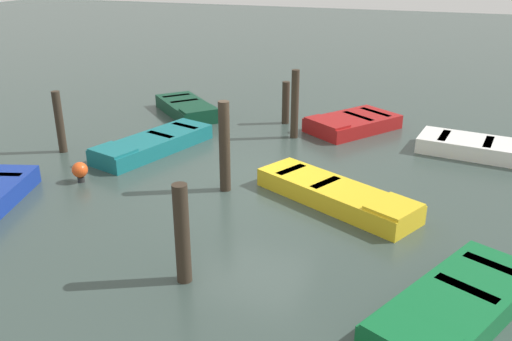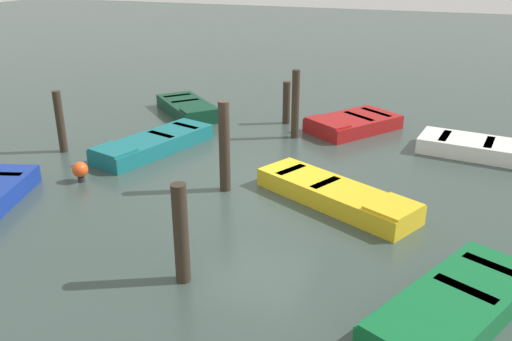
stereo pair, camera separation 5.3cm
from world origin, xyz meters
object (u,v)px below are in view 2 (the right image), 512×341
object	(u,v)px
rowboat_teal	(153,144)
mooring_piling_near_left	(286,103)
marker_buoy	(80,170)
rowboat_dark_green	(188,108)
rowboat_white	(502,151)
rowboat_green	(455,307)
rowboat_red	(353,123)
mooring_piling_mid_left	(224,147)
rowboat_yellow	(336,195)
mooring_piling_far_right	(181,234)
mooring_piling_near_right	(295,104)
mooring_piling_mid_right	(60,122)

from	to	relation	value
rowboat_teal	mooring_piling_near_left	distance (m)	4.46
marker_buoy	rowboat_dark_green	bearing A→B (deg)	91.65
rowboat_dark_green	rowboat_white	xyz separation A→B (m)	(9.39, -0.91, -0.00)
rowboat_green	rowboat_red	bearing A→B (deg)	-133.74
mooring_piling_mid_left	rowboat_green	bearing A→B (deg)	-32.37
rowboat_yellow	mooring_piling_far_right	world-z (taller)	mooring_piling_far_right
mooring_piling_mid_left	rowboat_yellow	bearing A→B (deg)	2.79
rowboat_green	mooring_piling_near_right	size ratio (longest dim) A/B	1.79
mooring_piling_mid_right	mooring_piling_near_left	size ratio (longest dim) A/B	1.26
rowboat_yellow	rowboat_green	distance (m)	4.04
mooring_piling_near_left	mooring_piling_mid_left	xyz separation A→B (m)	(0.20, -5.27, 0.37)
mooring_piling_far_right	rowboat_green	bearing A→B (deg)	5.91
mooring_piling_mid_left	rowboat_white	bearing A→B (deg)	35.46
mooring_piling_mid_left	marker_buoy	xyz separation A→B (m)	(-3.32, -0.71, -0.73)
rowboat_green	mooring_piling_mid_left	xyz separation A→B (m)	(-4.91, 3.11, 0.80)
rowboat_red	mooring_piling_far_right	xyz separation A→B (m)	(-1.11, -8.81, 0.63)
rowboat_teal	rowboat_white	distance (m)	9.04
mooring_piling_near_left	mooring_piling_mid_left	size ratio (longest dim) A/B	0.64
mooring_piling_mid_right	mooring_piling_near_right	size ratio (longest dim) A/B	0.84
rowboat_white	mooring_piling_far_right	size ratio (longest dim) A/B	2.45
rowboat_yellow	rowboat_green	world-z (taller)	same
rowboat_dark_green	mooring_piling_near_left	distance (m)	3.32
mooring_piling_near_left	mooring_piling_far_right	distance (m)	8.87
rowboat_red	rowboat_dark_green	bearing A→B (deg)	-53.08
rowboat_yellow	rowboat_green	size ratio (longest dim) A/B	1.08
rowboat_dark_green	rowboat_green	bearing A→B (deg)	-1.25
mooring_piling_near_left	mooring_piling_mid_left	bearing A→B (deg)	-87.87
rowboat_teal	rowboat_yellow	world-z (taller)	same
rowboat_yellow	mooring_piling_near_left	distance (m)	5.82
rowboat_red	rowboat_yellow	bearing A→B (deg)	41.99
rowboat_white	mooring_piling_near_right	size ratio (longest dim) A/B	2.14
rowboat_yellow	mooring_piling_far_right	distance (m)	4.09
rowboat_teal	rowboat_dark_green	size ratio (longest dim) A/B	1.26
rowboat_red	mooring_piling_mid_left	bearing A→B (deg)	15.73
mooring_piling_mid_right	marker_buoy	xyz separation A→B (m)	(1.69, -1.54, -0.53)
rowboat_teal	mooring_piling_mid_left	world-z (taller)	mooring_piling_mid_left
rowboat_teal	mooring_piling_near_left	bearing A→B (deg)	161.14
rowboat_white	mooring_piling_near_right	distance (m)	5.53
rowboat_dark_green	rowboat_green	distance (m)	11.75
rowboat_red	mooring_piling_mid_left	xyz separation A→B (m)	(-1.87, -5.27, 0.80)
mooring_piling_near_left	mooring_piling_far_right	size ratio (longest dim) A/B	0.76
mooring_piling_mid_right	mooring_piling_mid_left	size ratio (longest dim) A/B	0.80
mooring_piling_mid_left	marker_buoy	distance (m)	3.47
mooring_piling_far_right	mooring_piling_near_left	bearing A→B (deg)	96.19
rowboat_teal	mooring_piling_near_left	size ratio (longest dim) A/B	2.81
rowboat_dark_green	mooring_piling_near_right	bearing A→B (deg)	27.75
rowboat_dark_green	mooring_piling_mid_left	world-z (taller)	mooring_piling_mid_left
rowboat_dark_green	marker_buoy	distance (m)	5.83
rowboat_red	mooring_piling_mid_left	size ratio (longest dim) A/B	1.50
rowboat_yellow	rowboat_dark_green	xyz separation A→B (m)	(-5.97, 5.00, 0.00)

